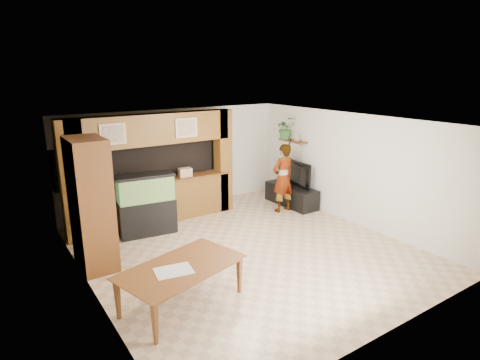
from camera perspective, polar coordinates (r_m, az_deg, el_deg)
floor at (r=8.25m, az=1.00°, el=-9.99°), size 6.50×6.50×0.00m
ceiling at (r=7.52m, az=1.09°, el=8.22°), size 6.50×6.50×0.00m
wall_back at (r=10.53m, az=-9.14°, el=2.90°), size 6.00×0.00×6.00m
wall_left at (r=6.63m, az=-20.83°, el=-5.37°), size 0.00×6.50×6.50m
wall_right at (r=9.76m, az=15.64°, el=1.54°), size 0.00×6.50×6.50m
partition at (r=9.62m, az=-12.71°, el=1.62°), size 4.20×0.99×2.60m
wall_clock at (r=7.42m, az=-22.84°, el=1.41°), size 0.05×0.25×0.25m
wall_shelf at (r=10.92m, az=7.51°, el=5.54°), size 0.25×0.90×0.04m
pantry_cabinet at (r=7.68m, az=-20.43°, el=-3.28°), size 0.60×0.99×2.41m
trash_can at (r=7.80m, az=-19.40°, el=-10.30°), size 0.29×0.29×0.54m
aquarium at (r=9.05m, az=-13.15°, el=-3.52°), size 1.24×0.46×1.37m
tv_stand at (r=10.94m, az=7.32°, el=-2.17°), size 0.58×1.59×0.53m
television at (r=10.78m, az=7.43°, el=0.91°), size 0.26×1.20×0.69m
photo_frame at (r=10.79m, az=8.06°, el=6.04°), size 0.05×0.15×0.20m
potted_plant at (r=11.05m, az=6.52°, el=7.34°), size 0.62×0.57×0.59m
person at (r=10.26m, az=6.14°, el=0.28°), size 0.65×0.44×1.77m
microphone at (r=9.97m, az=7.11°, el=5.31°), size 0.04×0.11×0.17m
dining_table at (r=6.41m, az=-8.03°, el=-14.75°), size 2.11×1.52×0.67m
newspaper_a at (r=6.15m, az=-9.41°, el=-12.62°), size 0.61×0.48×0.01m
counter_box at (r=9.81m, az=-7.82°, el=1.10°), size 0.33×0.24×0.21m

